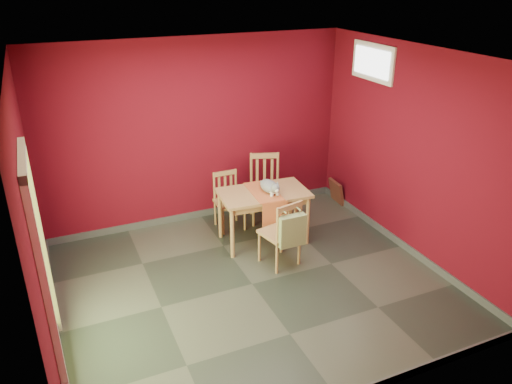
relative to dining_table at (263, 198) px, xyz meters
name	(u,v)px	position (x,y,z in m)	size (l,w,h in m)	color
ground	(252,284)	(-0.57, -0.93, -0.66)	(4.50, 4.50, 0.00)	#2D342D
room_shell	(252,281)	(-0.57, -0.93, -0.61)	(4.50, 4.50, 4.50)	#5A0916
doorway	(41,261)	(-2.80, -1.33, 0.47)	(0.06, 1.01, 2.13)	#B7D838
window	(373,62)	(1.65, 0.07, 1.69)	(0.05, 0.90, 0.50)	white
outlet_plate	(293,182)	(1.03, 1.06, -0.36)	(0.08, 0.01, 0.12)	silver
dining_table	(263,198)	(0.00, 0.00, 0.00)	(1.25, 0.79, 0.75)	#A67B4D
table_runner	(267,199)	(0.00, -0.12, 0.04)	(0.40, 0.75, 0.37)	#B7582F
chair_far_left	(229,200)	(-0.29, 0.59, -0.23)	(0.39, 0.39, 0.84)	#A67B4D
chair_far_right	(265,187)	(0.31, 0.61, -0.14)	(0.60, 0.60, 1.01)	#A67B4D
chair_near	(282,232)	(-0.05, -0.66, -0.19)	(0.51, 0.51, 0.91)	#A67B4D
tote_bag	(292,231)	(-0.02, -0.87, -0.06)	(0.34, 0.20, 0.48)	#7B8A58
cat	(269,184)	(0.07, -0.02, 0.20)	(0.23, 0.44, 0.22)	slate
picture_frame	(336,192)	(1.62, 0.66, -0.47)	(0.14, 0.38, 0.37)	brown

